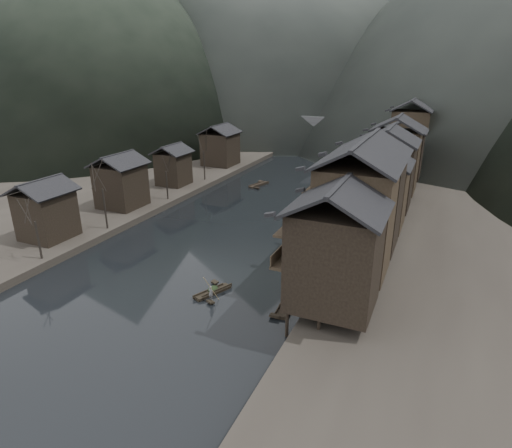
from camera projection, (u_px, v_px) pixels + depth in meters
The scene contains 13 objects.
water at pixel (205, 259), 50.96m from camera, with size 300.00×300.00×0.00m, color black.
right_bank at pixel (507, 197), 71.52m from camera, with size 40.00×200.00×1.80m, color #2D2823.
left_bank at pixel (161, 162), 98.23m from camera, with size 40.00×200.00×1.20m, color #2D2823.
stilt_houses at pixel (385, 166), 57.67m from camera, with size 9.00×67.60×15.52m.
left_houses at pixel (160, 163), 73.93m from camera, with size 8.10×53.20×8.73m.
bare_trees at pixel (142, 171), 64.46m from camera, with size 3.95×41.88×7.90m.
moored_sampans at pixel (352, 207), 68.86m from camera, with size 3.10×71.92×0.47m.
midriver_boats at pixel (317, 166), 96.48m from camera, with size 11.43×47.01×0.44m.
stone_bridge at pixel (345, 132), 110.68m from camera, with size 40.00×6.00×9.00m.
hero_sampan at pixel (213, 292), 43.41m from camera, with size 2.47×4.44×0.43m.
cargo_heap at pixel (213, 286), 43.42m from camera, with size 0.99×1.30×0.59m, color black.
boatman at pixel (211, 291), 41.58m from camera, with size 0.56×0.37×1.53m, color slate.
bamboo_pole at pixel (211, 268), 40.64m from camera, with size 0.06×0.06×3.83m, color #8C7A51.
Camera 1 is at (24.35, -39.69, 21.99)m, focal length 30.00 mm.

